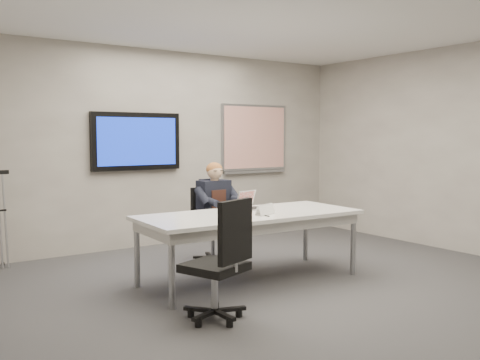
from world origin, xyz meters
TOP-DOWN VIEW (x-y plane):
  - floor at (0.00, 0.00)m, footprint 6.00×6.00m
  - ceiling at (0.00, 0.00)m, footprint 6.00×6.00m
  - wall_back at (0.00, 3.00)m, footprint 6.00×0.02m
  - wall_right at (3.00, 0.00)m, footprint 0.02×6.00m
  - conference_table at (-0.20, 0.66)m, footprint 2.46×1.10m
  - tv_display at (-0.50, 2.95)m, footprint 1.30×0.09m
  - whiteboard at (1.55, 2.97)m, footprint 1.25×0.08m
  - office_chair_far at (-0.09, 1.65)m, footprint 0.48×0.48m
  - office_chair_near at (-1.16, -0.23)m, footprint 0.64×0.64m
  - seated_person at (-0.09, 1.42)m, footprint 0.39×0.67m
  - crutch at (-2.29, 2.84)m, footprint 0.26×0.43m
  - laptop at (-0.02, 0.92)m, footprint 0.33×0.33m
  - name_tent at (-0.14, 0.47)m, footprint 0.29×0.17m
  - pen at (-0.20, 0.38)m, footprint 0.02×0.13m

SIDE VIEW (x-z plane):
  - floor at x=0.00m, z-range -0.01..0.01m
  - office_chair_far at x=-0.09m, z-range -0.18..0.76m
  - office_chair_near at x=-1.16m, z-range -0.20..0.86m
  - seated_person at x=-0.09m, z-range -0.12..1.13m
  - crutch at x=-2.29m, z-range -0.01..1.21m
  - conference_table at x=-0.20m, z-range 0.29..1.03m
  - pen at x=-0.20m, z-range 0.75..0.76m
  - laptop at x=-0.02m, z-range 0.69..0.90m
  - name_tent at x=-0.14m, z-range 0.75..0.86m
  - wall_back at x=0.00m, z-range 0.00..2.80m
  - wall_right at x=3.00m, z-range 0.00..2.80m
  - tv_display at x=-0.50m, z-range 1.10..1.90m
  - whiteboard at x=1.55m, z-range 0.98..2.08m
  - ceiling at x=0.00m, z-range 2.79..2.81m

